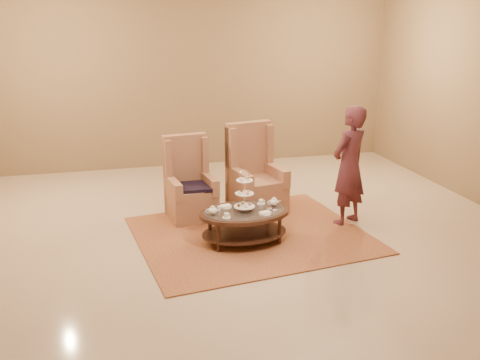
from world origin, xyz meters
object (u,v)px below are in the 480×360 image
object	(u,v)px
person	(349,166)
armchair_right	(254,182)
armchair_left	(190,190)
tea_table	(244,216)

from	to	relation	value
person	armchair_right	bearing A→B (deg)	-64.83
armchair_left	person	size ratio (longest dim) A/B	0.71
armchair_left	armchair_right	world-z (taller)	armchair_right
tea_table	armchair_right	size ratio (longest dim) A/B	0.92
person	armchair_left	bearing A→B (deg)	-49.63
armchair_right	tea_table	bearing A→B (deg)	-122.97
tea_table	person	bearing A→B (deg)	7.71
armchair_left	person	xyz separation A→B (m)	(2.14, -0.81, 0.44)
armchair_right	person	world-z (taller)	person
armchair_left	armchair_right	distance (m)	0.99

